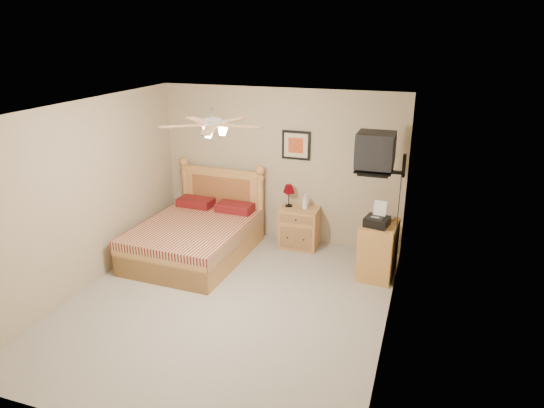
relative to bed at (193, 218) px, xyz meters
The scene contains 17 objects.
floor 1.65m from the bed, 47.48° to the right, with size 4.50×4.50×0.00m, color gray.
ceiling 2.40m from the bed, 47.48° to the right, with size 4.00×4.50×0.04m, color white.
wall_back 1.64m from the bed, 47.73° to the left, with size 4.00×0.04×2.50m, color tan.
wall_front 3.57m from the bed, 73.05° to the right, with size 4.00×0.04×2.50m, color tan.
wall_left 1.60m from the bed, 130.98° to the right, with size 0.04×4.50×2.50m, color tan.
wall_right 3.28m from the bed, 20.30° to the right, with size 0.04×4.50×2.50m, color tan.
bed is the anchor object (origin of this frame).
nightstand 1.72m from the bed, 31.66° to the left, with size 0.60×0.45×0.65m, color #B37B44.
table_lamp 1.57m from the bed, 37.18° to the left, with size 0.20×0.20×0.36m, color #54010A, non-canonical shape.
lotion_bottle 1.78m from the bed, 30.91° to the left, with size 0.10×0.10×0.25m, color white.
framed_picture 1.97m from the bed, 40.56° to the left, with size 0.46×0.04×0.46m, color black.
dresser 2.78m from the bed, ahead, with size 0.47×0.68×0.80m, color #BF8D3D.
fax_machine 2.75m from the bed, ahead, with size 0.31×0.33×0.33m, color black, non-canonical shape.
magazine_lower 2.76m from the bed, 10.24° to the left, with size 0.21×0.28×0.03m, color #B7AD91.
magazine_upper 2.77m from the bed, 10.38° to the left, with size 0.20×0.27×0.02m, color tan.
wall_tv 3.02m from the bed, ahead, with size 0.56×0.46×0.58m, color black, non-canonical shape.
ceiling_fan 2.40m from the bed, 52.12° to the right, with size 1.14×1.14×0.28m, color white, non-canonical shape.
Camera 1 is at (2.29, -4.97, 3.34)m, focal length 32.00 mm.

